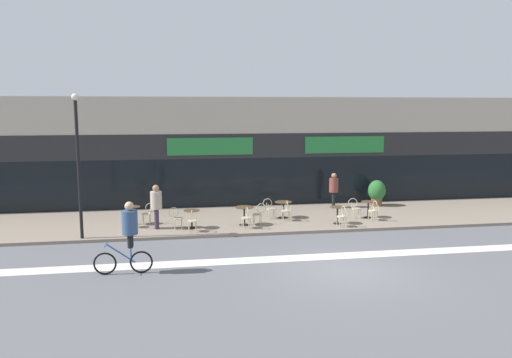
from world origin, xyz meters
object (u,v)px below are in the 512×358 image
at_px(cafe_chair_2_side, 259,213).
at_px(cafe_chair_3_near, 286,209).
at_px(bistro_table_1, 192,216).
at_px(cafe_chair_1_side, 176,216).
at_px(bistro_table_5, 368,206).
at_px(pedestrian_far_end, 334,187).
at_px(cyclist_0, 128,231).
at_px(planter_pot, 377,192).
at_px(bistro_table_2, 244,212).
at_px(bistro_table_3, 283,206).
at_px(bistro_table_0, 133,212).
at_px(cafe_chair_0_side, 148,212).
at_px(bistro_table_4, 337,212).
at_px(lamp_post, 78,156).
at_px(cafe_chair_0_near, 132,216).
at_px(pedestrian_near_end, 156,203).
at_px(cafe_chair_2_near, 247,216).
at_px(cafe_chair_5_side, 355,207).
at_px(cafe_chair_3_side, 270,207).
at_px(cafe_chair_4_near, 342,215).
at_px(cafe_chair_1_near, 192,219).
at_px(cafe_chair_5_near, 374,209).

xyz_separation_m(cafe_chair_2_side, cafe_chair_3_near, (1.28, 0.46, 0.00)).
distance_m(bistro_table_1, cafe_chair_1_side, 0.63).
bearing_deg(bistro_table_5, pedestrian_far_end, 109.51).
bearing_deg(cyclist_0, planter_pot, -143.17).
height_order(bistro_table_2, bistro_table_3, bistro_table_2).
height_order(bistro_table_0, cafe_chair_0_side, cafe_chair_0_side).
height_order(bistro_table_4, cafe_chair_3_near, cafe_chair_3_near).
height_order(bistro_table_3, lamp_post, lamp_post).
bearing_deg(bistro_table_1, cafe_chair_0_near, 169.01).
bearing_deg(pedestrian_near_end, bistro_table_3, 16.66).
relative_size(cafe_chair_2_near, pedestrian_far_end, 0.52).
height_order(bistro_table_0, cafe_chair_1_side, cafe_chair_1_side).
height_order(cafe_chair_3_near, cafe_chair_5_side, same).
distance_m(bistro_table_0, cafe_chair_3_near, 6.51).
height_order(cafe_chair_0_near, lamp_post, lamp_post).
xyz_separation_m(bistro_table_2, pedestrian_near_end, (-3.59, -0.01, 0.51)).
height_order(cafe_chair_3_side, planter_pot, planter_pot).
bearing_deg(bistro_table_4, cafe_chair_4_near, -89.37).
distance_m(cafe_chair_2_near, cafe_chair_2_side, 0.88).
bearing_deg(cafe_chair_1_side, cafe_chair_4_near, -9.74).
xyz_separation_m(bistro_table_0, cafe_chair_1_near, (2.40, -1.72, -0.02)).
xyz_separation_m(bistro_table_0, pedestrian_far_end, (9.40, 1.99, 0.48)).
bearing_deg(bistro_table_0, bistro_table_2, -10.97).
xyz_separation_m(cafe_chair_0_near, cafe_chair_3_near, (6.50, 0.19, 0.00)).
xyz_separation_m(cafe_chair_1_side, cafe_chair_3_side, (4.09, 1.29, 0.00)).
xyz_separation_m(bistro_table_1, cyclist_0, (-2.06, -4.95, 0.66)).
relative_size(cafe_chair_0_near, pedestrian_far_end, 0.52).
height_order(cafe_chair_0_near, cafe_chair_3_side, same).
bearing_deg(bistro_table_2, cafe_chair_1_near, -159.28).
distance_m(bistro_table_1, lamp_post, 4.95).
bearing_deg(bistro_table_5, bistro_table_0, 177.94).
distance_m(cafe_chair_3_side, cafe_chair_5_near, 4.53).
height_order(cafe_chair_1_side, cafe_chair_5_near, same).
distance_m(cafe_chair_2_side, lamp_post, 7.49).
xyz_separation_m(cafe_chair_0_near, cafe_chair_1_side, (1.79, -0.47, 0.00)).
bearing_deg(bistro_table_1, bistro_table_4, -1.69).
height_order(bistro_table_3, bistro_table_4, bistro_table_4).
height_order(lamp_post, cyclist_0, lamp_post).
bearing_deg(cafe_chair_5_near, cyclist_0, 112.24).
height_order(bistro_table_0, cafe_chair_1_near, cafe_chair_1_near).
bearing_deg(cafe_chair_1_near, bistro_table_1, 6.17).
xyz_separation_m(cafe_chair_3_side, cafe_chair_4_near, (2.64, -2.09, 0.00)).
relative_size(bistro_table_3, pedestrian_near_end, 0.42).
bearing_deg(pedestrian_far_end, bistro_table_0, 27.45).
distance_m(bistro_table_5, cafe_chair_0_side, 9.62).
height_order(bistro_table_5, pedestrian_far_end, pedestrian_far_end).
relative_size(cafe_chair_0_near, cyclist_0, 0.41).
bearing_deg(bistro_table_1, cafe_chair_0_side, 148.52).
height_order(bistro_table_4, planter_pot, planter_pot).
bearing_deg(bistro_table_2, cafe_chair_4_near, -14.44).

